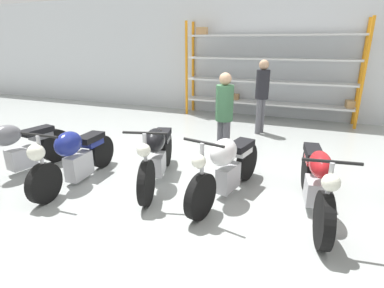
{
  "coord_description": "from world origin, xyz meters",
  "views": [
    {
      "loc": [
        1.58,
        -3.6,
        2.16
      ],
      "look_at": [
        0.0,
        0.4,
        0.7
      ],
      "focal_mm": 28.0,
      "sensor_mm": 36.0,
      "label": 1
    }
  ],
  "objects_px": {
    "person_browsing": "(262,91)",
    "person_near_rack": "(224,111)",
    "motorcycle_black": "(157,153)",
    "motorcycle_blue": "(74,156)",
    "motorcycle_red": "(316,180)",
    "shelving_rack": "(266,71)",
    "motorcycle_grey": "(17,150)",
    "motorcycle_white": "(227,166)"
  },
  "relations": [
    {
      "from": "motorcycle_black",
      "to": "motorcycle_white",
      "type": "distance_m",
      "value": 1.16
    },
    {
      "from": "motorcycle_black",
      "to": "person_near_rack",
      "type": "height_order",
      "value": "person_near_rack"
    },
    {
      "from": "motorcycle_grey",
      "to": "motorcycle_red",
      "type": "xyz_separation_m",
      "value": [
        4.72,
        0.52,
        0.03
      ]
    },
    {
      "from": "motorcycle_grey",
      "to": "motorcycle_blue",
      "type": "xyz_separation_m",
      "value": [
        1.16,
        0.08,
        0.02
      ]
    },
    {
      "from": "motorcycle_grey",
      "to": "motorcycle_black",
      "type": "height_order",
      "value": "motorcycle_black"
    },
    {
      "from": "motorcycle_blue",
      "to": "person_near_rack",
      "type": "bearing_deg",
      "value": 129.29
    },
    {
      "from": "motorcycle_red",
      "to": "person_near_rack",
      "type": "xyz_separation_m",
      "value": [
        -1.62,
        1.31,
        0.51
      ]
    },
    {
      "from": "motorcycle_blue",
      "to": "person_browsing",
      "type": "xyz_separation_m",
      "value": [
        2.27,
        3.95,
        0.6
      ]
    },
    {
      "from": "shelving_rack",
      "to": "motorcycle_grey",
      "type": "xyz_separation_m",
      "value": [
        -3.28,
        -5.62,
        -0.95
      ]
    },
    {
      "from": "motorcycle_blue",
      "to": "motorcycle_grey",
      "type": "bearing_deg",
      "value": -88.73
    },
    {
      "from": "motorcycle_blue",
      "to": "person_browsing",
      "type": "relative_size",
      "value": 1.09
    },
    {
      "from": "person_browsing",
      "to": "person_near_rack",
      "type": "relative_size",
      "value": 1.07
    },
    {
      "from": "shelving_rack",
      "to": "motorcycle_white",
      "type": "distance_m",
      "value": 5.18
    },
    {
      "from": "shelving_rack",
      "to": "motorcycle_white",
      "type": "bearing_deg",
      "value": -87.16
    },
    {
      "from": "motorcycle_black",
      "to": "person_near_rack",
      "type": "distance_m",
      "value": 1.53
    },
    {
      "from": "motorcycle_white",
      "to": "motorcycle_red",
      "type": "relative_size",
      "value": 0.96
    },
    {
      "from": "motorcycle_white",
      "to": "motorcycle_red",
      "type": "distance_m",
      "value": 1.19
    },
    {
      "from": "motorcycle_grey",
      "to": "person_browsing",
      "type": "relative_size",
      "value": 1.14
    },
    {
      "from": "motorcycle_white",
      "to": "person_browsing",
      "type": "relative_size",
      "value": 1.12
    },
    {
      "from": "motorcycle_grey",
      "to": "motorcycle_red",
      "type": "height_order",
      "value": "motorcycle_grey"
    },
    {
      "from": "shelving_rack",
      "to": "motorcycle_grey",
      "type": "bearing_deg",
      "value": -120.22
    },
    {
      "from": "motorcycle_black",
      "to": "person_browsing",
      "type": "distance_m",
      "value": 3.66
    },
    {
      "from": "person_near_rack",
      "to": "person_browsing",
      "type": "bearing_deg",
      "value": -151.87
    },
    {
      "from": "motorcycle_grey",
      "to": "motorcycle_white",
      "type": "height_order",
      "value": "motorcycle_white"
    },
    {
      "from": "motorcycle_grey",
      "to": "person_near_rack",
      "type": "bearing_deg",
      "value": 130.75
    },
    {
      "from": "motorcycle_black",
      "to": "person_browsing",
      "type": "bearing_deg",
      "value": 147.82
    },
    {
      "from": "motorcycle_black",
      "to": "person_near_rack",
      "type": "xyz_separation_m",
      "value": [
        0.73,
        1.26,
        0.48
      ]
    },
    {
      "from": "motorcycle_red",
      "to": "person_near_rack",
      "type": "distance_m",
      "value": 2.14
    },
    {
      "from": "motorcycle_black",
      "to": "person_browsing",
      "type": "xyz_separation_m",
      "value": [
        1.06,
        3.46,
        0.56
      ]
    },
    {
      "from": "motorcycle_black",
      "to": "motorcycle_blue",
      "type": "bearing_deg",
      "value": -83.0
    },
    {
      "from": "motorcycle_white",
      "to": "person_near_rack",
      "type": "height_order",
      "value": "person_near_rack"
    },
    {
      "from": "motorcycle_grey",
      "to": "person_near_rack",
      "type": "height_order",
      "value": "person_near_rack"
    },
    {
      "from": "motorcycle_red",
      "to": "shelving_rack",
      "type": "bearing_deg",
      "value": -171.79
    },
    {
      "from": "motorcycle_grey",
      "to": "person_near_rack",
      "type": "distance_m",
      "value": 3.65
    },
    {
      "from": "motorcycle_white",
      "to": "motorcycle_red",
      "type": "bearing_deg",
      "value": 102.49
    },
    {
      "from": "motorcycle_blue",
      "to": "shelving_rack",
      "type": "bearing_deg",
      "value": 156.36
    },
    {
      "from": "motorcycle_red",
      "to": "motorcycle_white",
      "type": "bearing_deg",
      "value": -97.69
    },
    {
      "from": "motorcycle_blue",
      "to": "person_near_rack",
      "type": "height_order",
      "value": "person_near_rack"
    },
    {
      "from": "motorcycle_red",
      "to": "person_near_rack",
      "type": "bearing_deg",
      "value": -136.66
    },
    {
      "from": "shelving_rack",
      "to": "motorcycle_white",
      "type": "height_order",
      "value": "shelving_rack"
    },
    {
      "from": "motorcycle_blue",
      "to": "motorcycle_black",
      "type": "bearing_deg",
      "value": 109.42
    },
    {
      "from": "motorcycle_black",
      "to": "person_browsing",
      "type": "relative_size",
      "value": 1.13
    }
  ]
}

